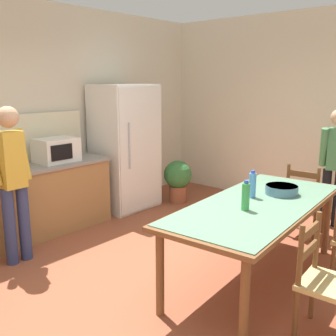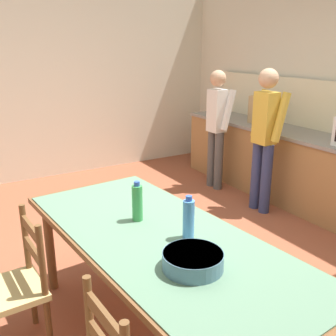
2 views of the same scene
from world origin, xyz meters
TOP-DOWN VIEW (x-y plane):
  - ground_plane at (0.00, 0.00)m, footprint 8.32×8.32m
  - wall_back at (0.00, 2.66)m, footprint 6.52×0.12m
  - wall_right at (3.26, 0.00)m, footprint 0.12×5.20m
  - refrigerator at (1.38, 2.19)m, footprint 0.86×0.73m
  - microwave at (0.22, 2.21)m, footprint 0.50×0.39m
  - dining_table at (0.66, -0.42)m, footprint 2.30×1.12m
  - bottle_near_centre at (0.38, -0.44)m, footprint 0.07×0.07m
  - bottle_off_centre at (0.76, -0.29)m, footprint 0.07×0.07m
  - serving_bowl at (1.05, -0.46)m, footprint 0.32×0.32m
  - chair_side_near_left at (0.21, -1.22)m, footprint 0.44×0.42m
  - chair_head_end at (2.06, -0.31)m, footprint 0.42×0.44m
  - person_at_counter at (-0.65, 1.69)m, footprint 0.41×0.29m
  - person_by_table at (2.62, -0.45)m, footprint 0.34×0.44m
  - potted_plant at (2.10, 1.76)m, footprint 0.44×0.44m

SIDE VIEW (x-z plane):
  - ground_plane at x=0.00m, z-range 0.00..0.00m
  - potted_plant at x=2.10m, z-range 0.05..0.72m
  - chair_side_near_left at x=0.21m, z-range -0.01..0.90m
  - chair_head_end at x=2.06m, z-range -0.01..0.90m
  - dining_table at x=0.66m, z-range 0.32..1.10m
  - serving_bowl at x=1.05m, z-range 0.79..0.88m
  - person_by_table at x=2.62m, z-range 0.10..1.64m
  - bottle_near_centre at x=0.38m, z-range 0.78..1.05m
  - bottle_off_centre at x=0.76m, z-range 0.78..1.05m
  - refrigerator at x=1.38m, z-range 0.00..1.85m
  - person_at_counter at x=-0.65m, z-range 0.10..1.76m
  - microwave at x=0.22m, z-range 0.89..1.19m
  - wall_back at x=0.00m, z-range 0.00..2.90m
  - wall_right at x=3.26m, z-range 0.00..2.90m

